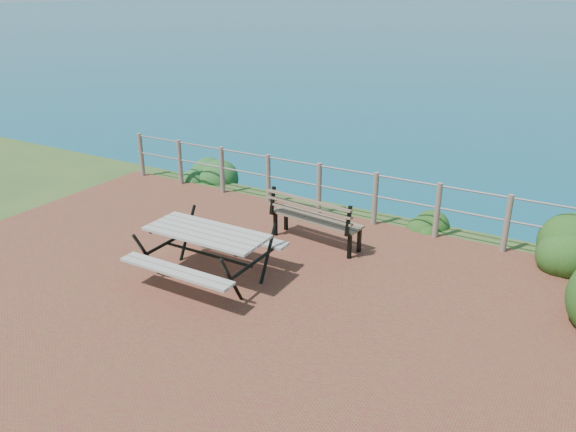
% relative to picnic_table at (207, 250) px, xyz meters
% --- Properties ---
extents(ground, '(10.00, 7.00, 0.12)m').
position_rel_picnic_table_xyz_m(ground, '(0.20, -0.14, -0.50)').
color(ground, brown).
rests_on(ground, ground).
extents(safety_railing, '(9.40, 0.10, 1.00)m').
position_rel_picnic_table_xyz_m(safety_railing, '(0.20, 3.21, 0.08)').
color(safety_railing, '#6B5B4C').
rests_on(safety_railing, ground).
extents(picnic_table, '(1.84, 1.59, 0.78)m').
position_rel_picnic_table_xyz_m(picnic_table, '(0.00, 0.00, 0.00)').
color(picnic_table, '#9D998D').
rests_on(picnic_table, ground).
extents(park_bench, '(1.68, 0.60, 0.93)m').
position_rel_picnic_table_xyz_m(park_bench, '(0.81, 1.93, 0.11)').
color(park_bench, brown).
rests_on(park_bench, ground).
extents(shrub_right_edge, '(1.02, 1.02, 1.46)m').
position_rel_picnic_table_xyz_m(shrub_right_edge, '(4.77, 3.13, -0.50)').
color(shrub_right_edge, '#174013').
rests_on(shrub_right_edge, ground).
extents(shrub_lip_west, '(0.87, 0.87, 0.65)m').
position_rel_picnic_table_xyz_m(shrub_lip_west, '(-2.98, 3.84, -0.50)').
color(shrub_lip_west, '#205524').
rests_on(shrub_lip_west, ground).
extents(shrub_lip_east, '(0.68, 0.68, 0.39)m').
position_rel_picnic_table_xyz_m(shrub_lip_east, '(2.39, 3.60, -0.50)').
color(shrub_lip_east, '#174013').
rests_on(shrub_lip_east, ground).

